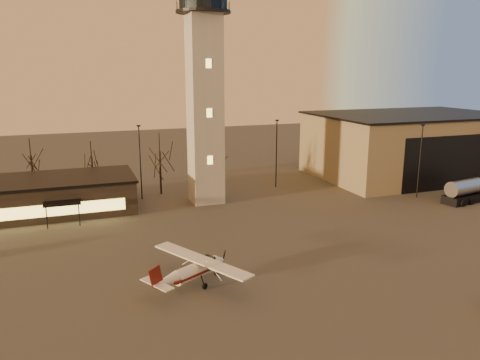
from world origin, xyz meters
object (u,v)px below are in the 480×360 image
Objects in this scene: control_tower at (204,77)px; fuel_truck at (469,192)px; terminal at (28,197)px; hangar at (409,145)px; cessna_rear at (198,272)px.

fuel_truck is at bearing -19.90° from control_tower.
hangar is at bearing 1.97° from terminal.
hangar is 1.20× the size of terminal.
terminal is at bearing -178.03° from hangar.
hangar is at bearing 4.63° from cessna_rear.
cessna_rear is 1.15× the size of fuel_truck.
fuel_truck is at bearing -11.84° from cessna_rear.
terminal is at bearing 155.82° from fuel_truck.
hangar reaches higher than fuel_truck.
control_tower reaches higher than cessna_rear.
hangar is (36.00, 3.98, -11.17)m from control_tower.
control_tower is 1.28× the size of terminal.
terminal is 56.92m from fuel_truck.
hangar is 3.52× the size of fuel_truck.
control_tower reaches higher than terminal.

